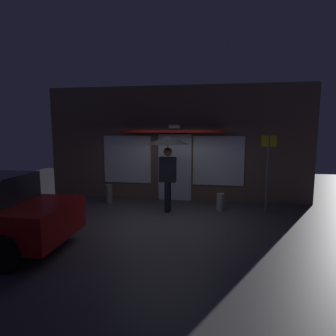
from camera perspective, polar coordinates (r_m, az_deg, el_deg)
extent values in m
plane|color=#423F44|center=(7.46, -0.94, -10.50)|extent=(18.00, 18.00, 0.00)
cube|color=brown|center=(9.42, 1.54, 4.97)|extent=(8.76, 0.30, 3.77)
cube|color=white|center=(9.32, 1.38, 0.09)|extent=(1.10, 0.04, 2.20)
cube|color=white|center=(9.65, -8.27, 1.76)|extent=(1.63, 0.04, 1.60)
cube|color=white|center=(9.21, 10.20, 1.45)|extent=(1.63, 0.04, 1.60)
cube|color=white|center=(9.17, 1.34, 8.42)|extent=(0.36, 0.16, 0.12)
cube|color=maroon|center=(8.92, 1.12, 7.48)|extent=(3.20, 0.70, 0.08)
cylinder|color=black|center=(8.19, 0.11, -5.68)|extent=(0.15, 0.15, 0.87)
cylinder|color=black|center=(8.00, -0.20, -6.00)|extent=(0.15, 0.15, 0.87)
cube|color=black|center=(7.95, -0.04, -0.30)|extent=(0.47, 0.27, 0.70)
cube|color=silver|center=(8.08, 0.05, -0.18)|extent=(0.14, 0.03, 0.56)
cube|color=red|center=(8.09, 0.05, -0.32)|extent=(0.05, 0.03, 0.45)
sphere|color=tan|center=(7.90, -0.04, 3.31)|extent=(0.24, 0.24, 0.24)
cylinder|color=slate|center=(7.90, -0.04, 3.19)|extent=(0.02, 0.02, 0.90)
cone|color=black|center=(7.88, -0.04, 5.68)|extent=(1.20, 1.20, 0.22)
cylinder|color=black|center=(6.81, -21.76, -10.02)|extent=(0.64, 0.23, 0.64)
cylinder|color=black|center=(5.52, -30.55, -14.72)|extent=(0.64, 0.23, 0.64)
cylinder|color=#595B60|center=(8.31, 19.56, -0.98)|extent=(0.07, 0.07, 2.28)
cube|color=gold|center=(8.21, 19.86, 5.17)|extent=(0.40, 0.02, 0.30)
cylinder|color=#9E998E|center=(8.40, 10.59, -6.79)|extent=(0.21, 0.21, 0.50)
cylinder|color=slate|center=(9.23, -11.93, -5.18)|extent=(0.23, 0.23, 0.61)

